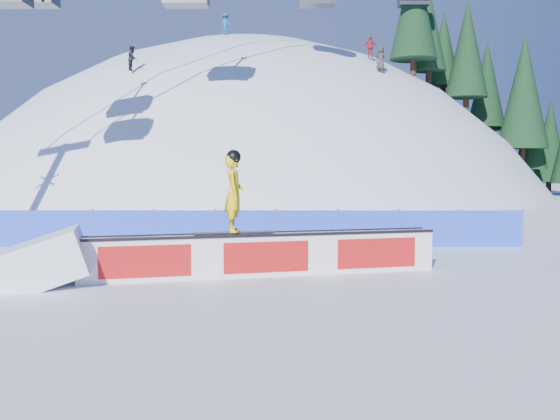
{
  "coord_description": "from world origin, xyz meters",
  "views": [
    {
      "loc": [
        3.2,
        -15.69,
        2.62
      ],
      "look_at": [
        3.13,
        1.27,
        1.44
      ],
      "focal_mm": 40.0,
      "sensor_mm": 36.0,
      "label": 1
    }
  ],
  "objects": [
    {
      "name": "safety_fence",
      "position": [
        0.0,
        4.5,
        0.6
      ],
      "size": [
        22.05,
        0.05,
        1.3
      ],
      "color": "blue",
      "rests_on": "ground"
    },
    {
      "name": "treeline",
      "position": [
        25.57,
        40.95,
        8.39
      ],
      "size": [
        25.23,
        10.97,
        18.42
      ],
      "color": "black",
      "rests_on": "ground"
    },
    {
      "name": "snow_ramp",
      "position": [
        -2.47,
        -2.17,
        0.0
      ],
      "size": [
        3.19,
        2.42,
        1.77
      ],
      "primitive_type": null,
      "rotation": [
        0.0,
        -0.31,
        0.25
      ],
      "color": "white",
      "rests_on": "ground"
    },
    {
      "name": "distant_skiers",
      "position": [
        1.95,
        30.99,
        11.68
      ],
      "size": [
        17.7,
        10.22,
        5.98
      ],
      "color": "black",
      "rests_on": "ground"
    },
    {
      "name": "ground",
      "position": [
        0.0,
        0.0,
        0.0
      ],
      "size": [
        160.0,
        160.0,
        0.0
      ],
      "primitive_type": "plane",
      "color": "white",
      "rests_on": "ground"
    },
    {
      "name": "rail_box",
      "position": [
        2.75,
        -0.82,
        0.51
      ],
      "size": [
        8.51,
        2.75,
        1.04
      ],
      "rotation": [
        0.0,
        0.0,
        0.25
      ],
      "color": "white",
      "rests_on": "ground"
    },
    {
      "name": "snowboarder",
      "position": [
        2.05,
        -1.0,
        2.01
      ],
      "size": [
        1.92,
        0.81,
        1.98
      ],
      "rotation": [
        0.0,
        0.0,
        1.59
      ],
      "color": "black",
      "rests_on": "rail_box"
    },
    {
      "name": "snow_hill",
      "position": [
        0.0,
        42.0,
        -18.0
      ],
      "size": [
        64.0,
        64.0,
        64.0
      ],
      "color": "white",
      "rests_on": "ground"
    }
  ]
}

